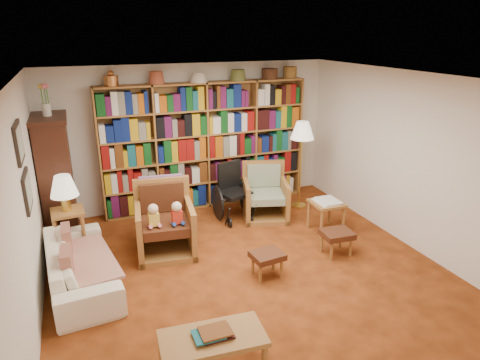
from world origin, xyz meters
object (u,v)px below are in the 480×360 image
side_table_lamp (69,221)px  floor_lamp (302,134)px  footstool_b (337,236)px  sofa (80,264)px  wheelchair (232,193)px  coffee_table (213,341)px  side_table_papers (327,207)px  armchair_leather (164,223)px  footstool_a (267,257)px  armchair_sage (263,196)px

side_table_lamp → floor_lamp: (3.85, 0.31, 0.85)m
footstool_b → floor_lamp: bearing=78.2°
sofa → wheelchair: wheelchair is taller
footstool_b → coffee_table: (-2.32, -1.49, 0.06)m
wheelchair → side_table_papers: (1.18, -1.05, -0.02)m
coffee_table → armchair_leather: bearing=88.1°
footstool_a → footstool_b: size_ratio=0.97×
side_table_papers → footstool_b: bearing=-110.5°
floor_lamp → footstool_b: size_ratio=3.50×
side_table_lamp → sofa: bearing=-83.7°
wheelchair → side_table_papers: size_ratio=1.80×
sofa → armchair_leather: bearing=-70.1°
footstool_a → coffee_table: coffee_table is taller
sofa → side_table_lamp: side_table_lamp is taller
sofa → footstool_a: bearing=-111.6°
coffee_table → side_table_papers: bearing=40.3°
armchair_leather → armchair_sage: bearing=17.3°
sofa → wheelchair: bearing=-68.1°
wheelchair → floor_lamp: floor_lamp is taller
floor_lamp → footstool_a: 2.66m
footstool_b → side_table_papers: bearing=69.5°
sofa → footstool_a: (2.24, -0.69, -0.00)m
coffee_table → footstool_a: bearing=48.7°
sofa → coffee_table: 2.28m
floor_lamp → side_table_papers: bearing=-95.7°
sofa → side_table_papers: bearing=-91.8°
floor_lamp → armchair_sage: bearing=-170.7°
armchair_leather → floor_lamp: floor_lamp is taller
side_table_lamp → footstool_b: (3.49, -1.43, -0.19)m
side_table_lamp → armchair_leather: bearing=-16.8°
floor_lamp → coffee_table: size_ratio=1.56×
side_table_papers → armchair_leather: bearing=171.9°
footstool_a → footstool_b: (1.15, 0.16, 0.02)m
sofa → coffee_table: bearing=-156.4°
sofa → side_table_papers: size_ratio=3.58×
side_table_papers → wheelchair: bearing=138.4°
armchair_sage → side_table_papers: 1.14m
sofa → footstool_a: 2.34m
armchair_leather → floor_lamp: (2.59, 0.69, 0.92)m
side_table_papers → coffee_table: 3.38m
armchair_leather → side_table_papers: (2.49, -0.35, -0.00)m
side_table_lamp → coffee_table: bearing=-68.1°
sofa → floor_lamp: 4.09m
floor_lamp → armchair_leather: bearing=-165.1°
footstool_a → armchair_leather: bearing=131.6°
armchair_sage → footstool_a: (-0.74, -1.78, -0.07)m
footstool_a → coffee_table: (-1.16, -1.32, 0.08)m
side_table_lamp → footstool_b: bearing=-22.3°
floor_lamp → side_table_papers: size_ratio=2.95×
side_table_lamp → coffee_table: side_table_lamp is taller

